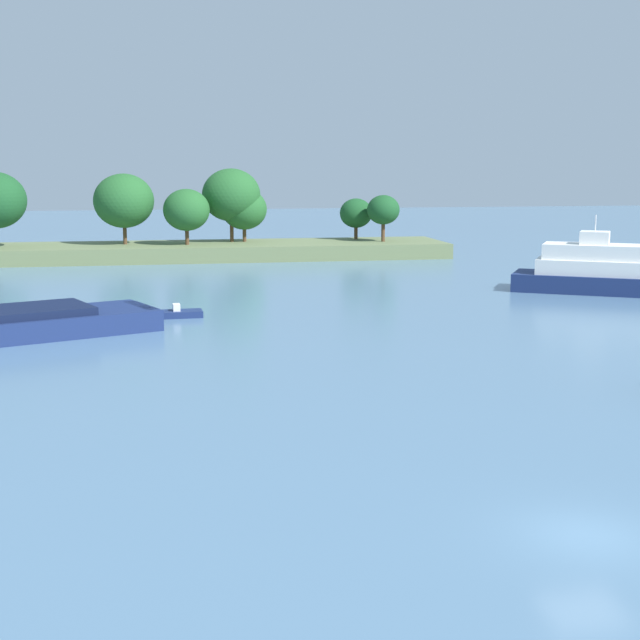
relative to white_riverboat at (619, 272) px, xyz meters
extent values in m
plane|color=slate|center=(-26.46, -48.01, -1.81)|extent=(400.00, 400.00, 0.00)
cube|color=#66754C|center=(-33.33, 35.67, -0.94)|extent=(56.92, 11.81, 1.73)
cylinder|color=#513823|center=(-42.26, 36.39, 1.04)|extent=(0.44, 0.44, 2.23)
ellipsoid|color=#235B28|center=(-42.26, 36.39, 4.91)|extent=(6.90, 6.90, 6.21)
cylinder|color=#513823|center=(-35.23, 34.50, 0.85)|extent=(0.44, 0.44, 1.85)
ellipsoid|color=#235B28|center=(-35.23, 34.50, 3.90)|extent=(5.31, 5.31, 4.78)
cylinder|color=#513823|center=(-29.84, 37.47, 1.31)|extent=(0.44, 0.44, 2.78)
ellipsoid|color=#235B28|center=(-29.84, 37.47, 5.46)|extent=(6.90, 6.90, 6.21)
cylinder|color=#513823|center=(-28.33, 37.54, 0.77)|extent=(0.44, 0.44, 1.70)
ellipsoid|color=#235B28|center=(-28.33, 37.54, 3.78)|extent=(5.40, 5.40, 4.86)
cylinder|color=#513823|center=(-14.50, 38.52, 0.73)|extent=(0.44, 0.44, 1.61)
ellipsoid|color=#194C23|center=(-14.50, 38.52, 3.13)|extent=(3.98, 3.98, 3.59)
cylinder|color=#513823|center=(-12.00, 34.77, 1.04)|extent=(0.44, 0.44, 2.22)
ellipsoid|color=#194C23|center=(-12.00, 34.77, 3.70)|extent=(3.88, 3.88, 3.49)
cube|color=navy|center=(0.06, -0.04, -1.04)|extent=(17.81, 13.21, 1.54)
cube|color=white|center=(0.06, -0.04, 0.38)|extent=(14.07, 10.60, 1.30)
cube|color=white|center=(-0.28, 0.17, 1.68)|extent=(12.23, 9.20, 1.30)
cube|color=white|center=(-1.85, 1.08, 2.88)|extent=(3.20, 3.14, 1.10)
cylinder|color=silver|center=(-1.85, 1.08, 4.13)|extent=(0.10, 0.10, 1.40)
cube|color=navy|center=(-40.00, -8.61, -1.05)|extent=(2.54, 4.50, 1.24)
cube|color=navy|center=(-37.86, -5.80, -1.58)|extent=(4.41, 1.94, 0.47)
cube|color=white|center=(-37.53, -5.78, -1.09)|extent=(0.54, 0.89, 0.50)
cube|color=black|center=(-40.17, -5.91, -1.53)|extent=(0.30, 0.33, 0.56)
camera|label=1|loc=(-38.99, -72.23, 9.19)|focal=51.72mm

